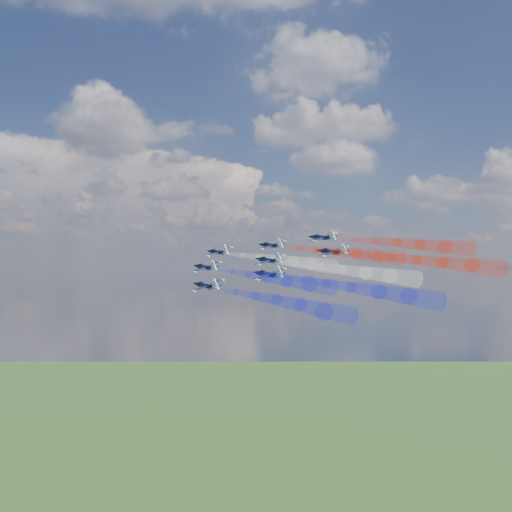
{
  "coord_description": "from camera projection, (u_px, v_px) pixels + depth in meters",
  "views": [
    {
      "loc": [
        6.57,
        -188.68,
        159.32
      ],
      "look_at": [
        12.16,
        -24.22,
        162.82
      ],
      "focal_mm": 41.09,
      "sensor_mm": 36.0,
      "label": 1
    }
  ],
  "objects": [
    {
      "name": "trail_rear_left",
      "position": [
        351.0,
        287.0,
        122.44
      ],
      "size": [
        29.84,
        37.17,
        8.95
      ],
      "primitive_type": null,
      "rotation": [
        0.1,
        -0.31,
        0.62
      ],
      "color": "#1A24E4"
    },
    {
      "name": "jet_outer_right",
      "position": [
        322.0,
        238.0,
        172.33
      ],
      "size": [
        14.97,
        15.32,
        6.92
      ],
      "primitive_type": null,
      "rotation": [
        0.1,
        -0.31,
        0.62
      ],
      "color": "black"
    },
    {
      "name": "jet_inner_right",
      "position": [
        271.0,
        245.0,
        177.55
      ],
      "size": [
        14.97,
        15.32,
        6.92
      ],
      "primitive_type": null,
      "rotation": [
        0.1,
        -0.31,
        0.62
      ],
      "color": "black"
    },
    {
      "name": "trail_lead",
      "position": [
        275.0,
        259.0,
        159.27
      ],
      "size": [
        29.84,
        37.17,
        8.95
      ],
      "primitive_type": null,
      "rotation": [
        0.1,
        -0.31,
        0.62
      ],
      "color": "white"
    },
    {
      "name": "jet_rear_right",
      "position": [
        332.0,
        252.0,
        157.36
      ],
      "size": [
        14.97,
        15.32,
        6.92
      ],
      "primitive_type": null,
      "rotation": [
        0.1,
        -0.31,
        0.62
      ],
      "color": "black"
    },
    {
      "name": "jet_lead",
      "position": [
        218.0,
        252.0,
        179.84
      ],
      "size": [
        14.97,
        15.32,
        6.92
      ],
      "primitive_type": null,
      "rotation": [
        0.1,
        -0.31,
        0.62
      ],
      "color": "black"
    },
    {
      "name": "trail_inner_right",
      "position": [
        336.0,
        252.0,
        156.98
      ],
      "size": [
        29.84,
        37.17,
        8.95
      ],
      "primitive_type": null,
      "rotation": [
        0.1,
        -0.31,
        0.62
      ],
      "color": "red"
    },
    {
      "name": "jet_outer_left",
      "position": [
        206.0,
        286.0,
        146.64
      ],
      "size": [
        14.97,
        15.32,
        6.92
      ],
      "primitive_type": null,
      "rotation": [
        0.1,
        -0.31,
        0.62
      ],
      "color": "black"
    },
    {
      "name": "trail_outer_left",
      "position": [
        277.0,
        300.0,
        126.07
      ],
      "size": [
        29.84,
        37.17,
        8.95
      ],
      "primitive_type": null,
      "rotation": [
        0.1,
        -0.31,
        0.62
      ],
      "color": "#1A24E4"
    },
    {
      "name": "jet_inner_left",
      "position": [
        206.0,
        267.0,
        163.16
      ],
      "size": [
        14.97,
        15.32,
        6.92
      ],
      "primitive_type": null,
      "rotation": [
        0.1,
        -0.31,
        0.62
      ],
      "color": "black"
    },
    {
      "name": "trail_inner_left",
      "position": [
        267.0,
        277.0,
        142.59
      ],
      "size": [
        29.84,
        37.17,
        8.95
      ],
      "primitive_type": null,
      "rotation": [
        0.1,
        -0.31,
        0.62
      ],
      "color": "#1A24E4"
    },
    {
      "name": "jet_rear_left",
      "position": [
        269.0,
        274.0,
        143.02
      ],
      "size": [
        14.97,
        15.32,
        6.92
      ],
      "primitive_type": null,
      "rotation": [
        0.1,
        -0.31,
        0.62
      ],
      "color": "black"
    },
    {
      "name": "jet_center_third",
      "position": [
        269.0,
        260.0,
        159.99
      ],
      "size": [
        14.97,
        15.32,
        6.92
      ],
      "primitive_type": null,
      "rotation": [
        0.1,
        -0.31,
        0.62
      ],
      "color": "black"
    },
    {
      "name": "trail_rear_right",
      "position": [
        416.0,
        260.0,
        136.78
      ],
      "size": [
        29.84,
        37.17,
        8.95
      ],
      "primitive_type": null,
      "rotation": [
        0.1,
        -0.31,
        0.62
      ],
      "color": "red"
    },
    {
      "name": "trail_outer_right",
      "position": [
        397.0,
        243.0,
        151.75
      ],
      "size": [
        29.84,
        37.17,
        8.95
      ],
      "primitive_type": null,
      "rotation": [
        0.1,
        -0.31,
        0.62
      ],
      "color": "red"
    },
    {
      "name": "trail_center_third",
      "position": [
        342.0,
        270.0,
        139.41
      ],
      "size": [
        29.84,
        37.17,
        8.95
      ],
      "primitive_type": null,
      "rotation": [
        0.1,
        -0.31,
        0.62
      ],
      "color": "white"
    }
  ]
}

